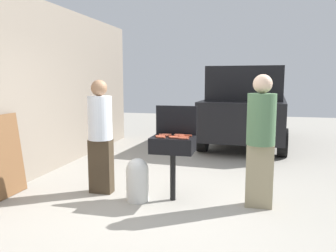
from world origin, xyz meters
TOP-DOWN VIEW (x-y plane):
  - ground_plane at (0.00, 0.00)m, footprint 24.00×24.00m
  - house_wall_side at (-2.66, 1.00)m, footprint 0.24×8.00m
  - bbq_grill at (0.02, 0.26)m, footprint 0.60×0.44m
  - grill_lid_open at (0.02, 0.48)m, footprint 0.60×0.05m
  - hot_dog_0 at (-0.12, 0.14)m, footprint 0.13×0.04m
  - hot_dog_1 at (-0.11, 0.27)m, footprint 0.13×0.03m
  - hot_dog_2 at (0.08, 0.13)m, footprint 0.13×0.03m
  - hot_dog_3 at (0.04, 0.20)m, footprint 0.13×0.04m
  - hot_dog_4 at (0.09, 0.38)m, footprint 0.13×0.03m
  - hot_dog_5 at (0.21, 0.10)m, footprint 0.13×0.03m
  - hot_dog_6 at (-0.13, 0.32)m, footprint 0.13×0.03m
  - hot_dog_7 at (-0.14, 0.20)m, footprint 0.13×0.03m
  - hot_dog_8 at (0.09, 0.33)m, footprint 0.13×0.04m
  - hot_dog_9 at (-0.08, 0.35)m, footprint 0.13×0.03m
  - hot_dog_10 at (0.21, 0.35)m, footprint 0.13×0.03m
  - hot_dog_11 at (0.19, 0.17)m, footprint 0.13×0.04m
  - hot_dog_12 at (0.12, 0.28)m, footprint 0.13×0.04m
  - hot_dog_13 at (0.20, 0.22)m, footprint 0.13×0.03m
  - hot_dog_14 at (-0.11, 0.12)m, footprint 0.13×0.04m
  - hot_dog_15 at (0.05, 0.17)m, footprint 0.13×0.03m
  - propane_tank at (-0.46, 0.12)m, footprint 0.32×0.32m
  - person_left at (-1.11, 0.33)m, footprint 0.36×0.36m
  - person_right at (1.21, 0.30)m, footprint 0.38×0.38m
  - parked_minivan at (0.98, 5.05)m, footprint 2.26×4.52m
  - leaning_board at (-2.41, -0.25)m, footprint 0.16×0.90m

SIDE VIEW (x-z plane):
  - ground_plane at x=0.00m, z-range 0.00..0.00m
  - propane_tank at x=-0.46m, z-range 0.01..0.63m
  - leaning_board at x=-2.41m, z-range 0.00..1.21m
  - bbq_grill at x=0.02m, z-range 0.32..1.24m
  - person_left at x=-1.11m, z-range 0.07..1.79m
  - hot_dog_0 at x=-0.12m, z-range 0.92..0.95m
  - hot_dog_1 at x=-0.11m, z-range 0.92..0.95m
  - hot_dog_2 at x=0.08m, z-range 0.92..0.95m
  - hot_dog_3 at x=0.04m, z-range 0.92..0.95m
  - hot_dog_4 at x=0.09m, z-range 0.92..0.95m
  - hot_dog_5 at x=0.21m, z-range 0.92..0.95m
  - hot_dog_6 at x=-0.13m, z-range 0.92..0.95m
  - hot_dog_7 at x=-0.14m, z-range 0.92..0.95m
  - hot_dog_8 at x=0.09m, z-range 0.92..0.95m
  - hot_dog_9 at x=-0.08m, z-range 0.92..0.95m
  - hot_dog_10 at x=0.21m, z-range 0.92..0.95m
  - hot_dog_11 at x=0.19m, z-range 0.92..0.95m
  - hot_dog_12 at x=0.12m, z-range 0.92..0.95m
  - hot_dog_13 at x=0.20m, z-range 0.92..0.95m
  - hot_dog_14 at x=-0.11m, z-range 0.92..0.95m
  - hot_dog_15 at x=0.05m, z-range 0.92..0.95m
  - person_right at x=1.21m, z-range 0.08..1.86m
  - parked_minivan at x=0.98m, z-range 0.02..2.04m
  - grill_lid_open at x=0.02m, z-range 0.92..1.34m
  - house_wall_side at x=-2.66m, z-range 0.00..3.11m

